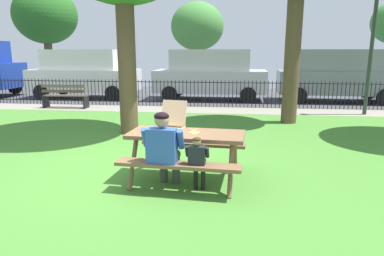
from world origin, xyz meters
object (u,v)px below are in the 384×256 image
(parked_car_center, at_px, (210,74))
(picnic_table_foreground, at_px, (186,143))
(child_at_table, at_px, (198,159))
(park_bench_left, at_px, (65,97))
(far_tree_midleft, at_px, (197,27))
(pizza_box_open, at_px, (171,125))
(adult_at_table, at_px, (164,147))
(far_tree_left, at_px, (45,16))
(parked_car_right, at_px, (337,74))
(lamp_post_walkway, at_px, (374,28))
(parked_car_left, at_px, (85,73))
(pizza_slice_on_table, at_px, (194,131))

(parked_car_center, bearing_deg, picnic_table_foreground, -88.78)
(child_at_table, xyz_separation_m, park_bench_left, (-5.48, 7.10, -0.10))
(parked_car_center, distance_m, far_tree_midleft, 6.64)
(pizza_box_open, bearing_deg, adult_at_table, -89.71)
(adult_at_table, distance_m, far_tree_left, 19.29)
(park_bench_left, bearing_deg, adult_at_table, -54.65)
(child_at_table, xyz_separation_m, far_tree_midleft, (-1.58, 15.99, 2.86))
(pizza_box_open, xyz_separation_m, parked_car_center, (0.07, 9.16, 0.24))
(parked_car_right, distance_m, far_tree_midleft, 9.04)
(picnic_table_foreground, xyz_separation_m, child_at_table, (0.23, -0.55, -0.08))
(park_bench_left, height_order, far_tree_midleft, far_tree_midleft)
(parked_car_center, bearing_deg, lamp_post_walkway, -29.40)
(lamp_post_walkway, height_order, parked_car_right, lamp_post_walkway)
(parked_car_left, xyz_separation_m, far_tree_midleft, (4.32, 6.13, 2.28))
(lamp_post_walkway, xyz_separation_m, parked_car_right, (-0.11, 2.93, -1.61))
(picnic_table_foreground, relative_size, parked_car_left, 0.41)
(lamp_post_walkway, bearing_deg, parked_car_right, 92.08)
(far_tree_left, bearing_deg, pizza_box_open, -55.98)
(child_at_table, distance_m, parked_car_left, 11.51)
(child_at_table, xyz_separation_m, parked_car_left, (-5.90, 9.86, 0.58))
(pizza_box_open, bearing_deg, park_bench_left, 127.91)
(lamp_post_walkway, height_order, parked_car_center, lamp_post_walkway)
(lamp_post_walkway, distance_m, parked_car_left, 11.18)
(picnic_table_foreground, relative_size, pizza_box_open, 3.42)
(picnic_table_foreground, xyz_separation_m, far_tree_midleft, (-1.35, 15.44, 2.78))
(pizza_slice_on_table, bearing_deg, park_bench_left, 129.71)
(pizza_slice_on_table, relative_size, park_bench_left, 0.15)
(parked_car_right, bearing_deg, lamp_post_walkway, -87.92)
(pizza_box_open, bearing_deg, parked_car_right, 60.59)
(adult_at_table, bearing_deg, pizza_box_open, 90.29)
(parked_car_center, height_order, far_tree_left, far_tree_left)
(pizza_box_open, height_order, far_tree_left, far_tree_left)
(picnic_table_foreground, relative_size, adult_at_table, 1.61)
(child_at_table, bearing_deg, parked_car_left, 120.89)
(pizza_box_open, xyz_separation_m, parked_car_left, (-5.40, 9.16, 0.24))
(parked_car_left, distance_m, parked_car_right, 10.57)
(pizza_slice_on_table, xyz_separation_m, far_tree_midleft, (-1.47, 15.36, 2.60))
(picnic_table_foreground, relative_size, park_bench_left, 1.19)
(pizza_box_open, xyz_separation_m, far_tree_midleft, (-1.08, 15.30, 2.52))
(pizza_box_open, xyz_separation_m, adult_at_table, (0.00, -0.63, -0.20))
(child_at_table, bearing_deg, adult_at_table, 172.29)
(picnic_table_foreground, height_order, parked_car_right, parked_car_right)
(adult_at_table, relative_size, far_tree_left, 0.20)
(picnic_table_foreground, relative_size, lamp_post_walkway, 0.43)
(pizza_slice_on_table, xyz_separation_m, far_tree_left, (-10.71, 15.36, 3.33))
(child_at_table, xyz_separation_m, far_tree_left, (-10.82, 15.99, 3.58))
(picnic_table_foreground, relative_size, parked_car_center, 0.41)
(park_bench_left, relative_size, parked_car_center, 0.35)
(picnic_table_foreground, bearing_deg, lamp_post_walkway, 51.91)
(pizza_slice_on_table, bearing_deg, far_tree_left, 124.89)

